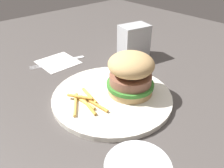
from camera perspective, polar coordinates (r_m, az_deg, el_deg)
ground_plane at (r=0.55m, az=-2.65°, el=-3.31°), size 1.60×1.60×0.00m
plate at (r=0.54m, az=0.00°, el=-3.22°), size 0.28×0.28×0.01m
sandwich at (r=0.53m, az=4.74°, el=2.66°), size 0.11×0.11×0.10m
fries_pile at (r=0.51m, az=-6.74°, el=-4.39°), size 0.08×0.11×0.01m
napkin at (r=0.73m, az=-13.44°, el=5.42°), size 0.11×0.11×0.00m
fork at (r=0.73m, az=-13.58°, el=5.57°), size 0.17×0.06×0.00m
napkin_dispenser at (r=0.74m, az=5.53°, el=10.65°), size 0.10×0.08×0.10m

